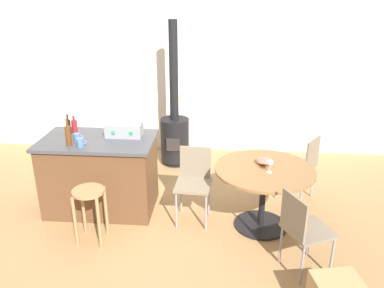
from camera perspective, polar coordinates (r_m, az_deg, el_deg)
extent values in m
plane|color=#A37A4C|center=(4.64, -5.80, -11.79)|extent=(8.80, 8.80, 0.00)
cube|color=silver|center=(6.39, -2.44, 10.78)|extent=(8.00, 0.10, 2.70)
cube|color=brown|center=(4.88, -13.31, -4.56)|extent=(1.28, 0.75, 0.88)
cube|color=#424247|center=(4.70, -13.79, 0.51)|extent=(1.34, 0.81, 0.04)
cylinder|color=#A37A4C|center=(4.43, -12.57, -9.57)|extent=(0.04, 0.04, 0.58)
cylinder|color=#A37A4C|center=(4.51, -15.72, -9.31)|extent=(0.04, 0.04, 0.58)
cylinder|color=#A37A4C|center=(4.31, -16.86, -11.02)|extent=(0.04, 0.04, 0.58)
cylinder|color=#A37A4C|center=(4.22, -13.56, -11.34)|extent=(0.04, 0.04, 0.58)
cylinder|color=#A37A4C|center=(4.21, -15.07, -6.73)|extent=(0.34, 0.34, 0.03)
cylinder|color=black|center=(4.67, 10.06, -11.64)|extent=(0.61, 0.61, 0.02)
cylinder|color=black|center=(4.49, 10.35, -7.98)|extent=(0.07, 0.07, 0.71)
cylinder|color=olive|center=(4.33, 10.67, -3.72)|extent=(1.10, 1.10, 0.03)
cube|color=#7F705B|center=(3.89, 16.80, -12.10)|extent=(0.54, 0.54, 0.03)
cube|color=#7F705B|center=(3.68, 14.76, -10.25)|extent=(0.18, 0.33, 0.40)
cylinder|color=gray|center=(4.04, 12.97, -14.26)|extent=(0.02, 0.02, 0.43)
cylinder|color=gray|center=(3.83, 15.92, -16.88)|extent=(0.02, 0.02, 0.43)
cylinder|color=gray|center=(4.01, 19.94, -15.39)|extent=(0.02, 0.02, 0.43)
cylinder|color=gray|center=(4.22, 16.90, -13.00)|extent=(0.02, 0.02, 0.43)
cube|color=#7F705B|center=(5.15, 15.17, -3.01)|extent=(0.56, 0.56, 0.03)
cube|color=#7F705B|center=(5.00, 17.36, -1.47)|extent=(0.22, 0.31, 0.40)
cylinder|color=gray|center=(5.05, 15.84, -6.63)|extent=(0.02, 0.02, 0.45)
cylinder|color=gray|center=(5.34, 17.35, -5.23)|extent=(0.02, 0.02, 0.45)
cylinder|color=gray|center=(5.45, 14.06, -4.29)|extent=(0.02, 0.02, 0.45)
cylinder|color=gray|center=(5.17, 12.41, -5.60)|extent=(0.02, 0.02, 0.45)
cube|color=#7F705B|center=(4.46, 0.15, -6.08)|extent=(0.42, 0.42, 0.03)
cube|color=#7F705B|center=(4.54, 0.48, -2.75)|extent=(0.36, 0.05, 0.40)
cylinder|color=gray|center=(4.71, 2.50, -7.89)|extent=(0.02, 0.02, 0.46)
cylinder|color=gray|center=(4.75, -1.62, -7.62)|extent=(0.02, 0.02, 0.46)
cylinder|color=gray|center=(4.46, -2.35, -9.72)|extent=(0.02, 0.02, 0.46)
cylinder|color=gray|center=(4.42, 2.06, -10.04)|extent=(0.02, 0.02, 0.46)
cylinder|color=black|center=(6.16, -2.49, -2.54)|extent=(0.37, 0.37, 0.06)
cylinder|color=black|center=(6.02, -2.55, 0.65)|extent=(0.44, 0.44, 0.67)
cube|color=#2D2826|center=(5.82, -2.81, -0.12)|extent=(0.20, 0.02, 0.20)
cylinder|color=black|center=(5.73, -2.72, 10.64)|extent=(0.13, 0.13, 1.45)
cube|color=gray|center=(4.69, -9.95, 2.08)|extent=(0.43, 0.22, 0.16)
cube|color=gray|center=(4.66, -10.02, 3.16)|extent=(0.41, 0.13, 0.02)
cube|color=green|center=(4.61, -11.58, 1.63)|extent=(0.04, 0.01, 0.04)
cube|color=green|center=(4.56, -8.99, 1.57)|extent=(0.04, 0.01, 0.04)
cylinder|color=#603314|center=(4.54, -17.78, 1.13)|extent=(0.06, 0.06, 0.23)
cylinder|color=#603314|center=(4.49, -18.00, 3.00)|extent=(0.02, 0.02, 0.09)
cylinder|color=maroon|center=(4.97, -16.95, 2.51)|extent=(0.07, 0.07, 0.15)
cylinder|color=maroon|center=(4.94, -17.08, 3.66)|extent=(0.03, 0.03, 0.06)
cylinder|color=black|center=(4.92, -17.75, 2.39)|extent=(0.06, 0.06, 0.18)
cylinder|color=black|center=(4.88, -17.91, 3.78)|extent=(0.02, 0.02, 0.07)
cylinder|color=#4C7099|center=(4.49, -16.16, 0.21)|extent=(0.08, 0.08, 0.10)
torus|color=#4C7099|center=(4.47, -15.52, 0.25)|extent=(0.05, 0.01, 0.05)
cylinder|color=#4C7099|center=(4.68, -16.61, 0.96)|extent=(0.08, 0.08, 0.09)
torus|color=#4C7099|center=(4.66, -16.03, 1.00)|extent=(0.05, 0.01, 0.05)
cylinder|color=silver|center=(4.24, 11.35, -4.08)|extent=(0.06, 0.06, 0.00)
cylinder|color=silver|center=(4.22, 11.39, -3.57)|extent=(0.01, 0.01, 0.08)
ellipsoid|color=silver|center=(4.19, 11.46, -2.72)|extent=(0.07, 0.07, 0.06)
ellipsoid|color=#DB6651|center=(4.42, 10.60, -2.45)|extent=(0.18, 0.18, 0.07)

